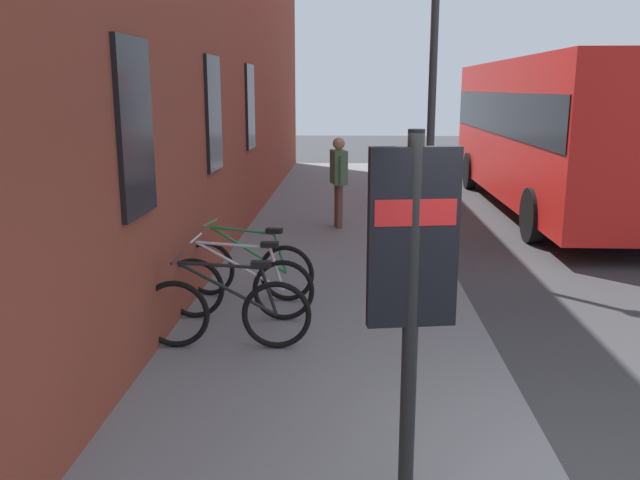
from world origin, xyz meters
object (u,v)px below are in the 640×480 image
(transit_info_sign, at_px, (412,263))
(city_bus, at_px, (552,126))
(bicycle_mid_rack, at_px, (226,312))
(street_lamp, at_px, (433,72))
(pedestrian_by_facade, at_px, (339,173))
(bicycle_far_end, at_px, (247,268))
(bicycle_leaning_wall, at_px, (239,287))

(transit_info_sign, relative_size, city_bus, 0.23)
(bicycle_mid_rack, relative_size, street_lamp, 0.37)
(transit_info_sign, distance_m, street_lamp, 6.69)
(bicycle_mid_rack, xyz_separation_m, pedestrian_by_facade, (6.21, -1.04, 0.67))
(pedestrian_by_facade, height_order, street_lamp, street_lamp)
(bicycle_far_end, distance_m, transit_info_sign, 4.70)
(bicycle_far_end, bearing_deg, street_lamp, -47.83)
(transit_info_sign, xyz_separation_m, city_bus, (11.46, -4.15, 0.20))
(bicycle_mid_rack, distance_m, city_bus, 10.74)
(bicycle_far_end, distance_m, pedestrian_by_facade, 4.69)
(pedestrian_by_facade, xyz_separation_m, street_lamp, (-2.22, -1.45, 1.81))
(pedestrian_by_facade, bearing_deg, bicycle_mid_rack, 170.52)
(city_bus, height_order, street_lamp, street_lamp)
(street_lamp, bearing_deg, bicycle_mid_rack, 147.97)
(street_lamp, bearing_deg, city_bus, -33.69)
(city_bus, xyz_separation_m, street_lamp, (-4.95, 3.30, 1.07))
(bicycle_leaning_wall, xyz_separation_m, pedestrian_by_facade, (5.32, -1.05, 0.67))
(pedestrian_by_facade, bearing_deg, transit_info_sign, -176.05)
(bicycle_leaning_wall, bearing_deg, transit_info_sign, -154.13)
(city_bus, height_order, pedestrian_by_facade, city_bus)
(bicycle_far_end, xyz_separation_m, city_bus, (7.24, -5.83, 1.41))
(bicycle_leaning_wall, distance_m, street_lamp, 4.69)
(bicycle_leaning_wall, relative_size, transit_info_sign, 0.74)
(bicycle_leaning_wall, xyz_separation_m, city_bus, (8.05, -5.81, 1.41))
(bicycle_mid_rack, relative_size, pedestrian_by_facade, 1.02)
(bicycle_leaning_wall, relative_size, city_bus, 0.17)
(bicycle_leaning_wall, bearing_deg, bicycle_far_end, 1.87)
(street_lamp, bearing_deg, bicycle_leaning_wall, 141.01)
(bicycle_mid_rack, relative_size, city_bus, 0.17)
(bicycle_mid_rack, bearing_deg, bicycle_far_end, 1.42)
(transit_info_sign, distance_m, city_bus, 12.19)
(bicycle_mid_rack, distance_m, transit_info_sign, 3.25)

